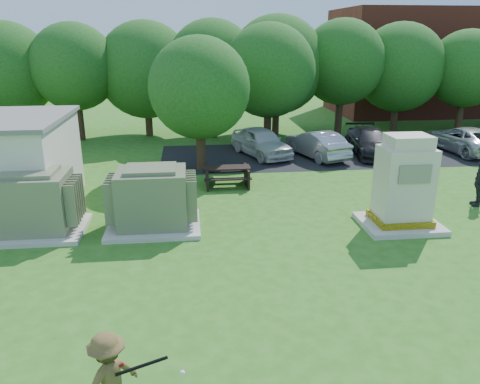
{
  "coord_description": "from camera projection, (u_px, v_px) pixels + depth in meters",
  "views": [
    {
      "loc": [
        -1.57,
        -9.99,
        6.03
      ],
      "look_at": [
        0.0,
        4.0,
        1.3
      ],
      "focal_mm": 35.0,
      "sensor_mm": 36.0,
      "label": 1
    }
  ],
  "objects": [
    {
      "name": "ground",
      "position": [
        258.0,
        293.0,
        11.5
      ],
      "size": [
        120.0,
        120.0,
        0.0
      ],
      "primitive_type": "plane",
      "color": "#2D6619",
      "rests_on": "ground"
    },
    {
      "name": "brick_building",
      "position": [
        430.0,
        62.0,
        37.56
      ],
      "size": [
        15.0,
        8.0,
        8.0
      ],
      "primitive_type": "cube",
      "color": "maroon",
      "rests_on": "ground"
    },
    {
      "name": "parking_strip",
      "position": [
        350.0,
        154.0,
        24.96
      ],
      "size": [
        20.0,
        6.0,
        0.01
      ],
      "primitive_type": "cube",
      "color": "#232326",
      "rests_on": "ground"
    },
    {
      "name": "transformer_left",
      "position": [
        34.0,
        204.0,
        14.75
      ],
      "size": [
        3.0,
        2.4,
        2.07
      ],
      "color": "beige",
      "rests_on": "ground"
    },
    {
      "name": "transformer_right",
      "position": [
        152.0,
        200.0,
        15.14
      ],
      "size": [
        3.0,
        2.4,
        2.07
      ],
      "color": "beige",
      "rests_on": "ground"
    },
    {
      "name": "generator_cabinet",
      "position": [
        403.0,
        188.0,
        15.12
      ],
      "size": [
        2.53,
        2.07,
        3.08
      ],
      "color": "beige",
      "rests_on": "ground"
    },
    {
      "name": "picnic_table",
      "position": [
        227.0,
        174.0,
        19.55
      ],
      "size": [
        1.94,
        1.45,
        0.83
      ],
      "color": "black",
      "rests_on": "ground"
    },
    {
      "name": "batter",
      "position": [
        109.0,
        379.0,
        7.47
      ],
      "size": [
        1.2,
        1.15,
        1.64
      ],
      "primitive_type": "imported",
      "rotation": [
        0.0,
        0.0,
        3.84
      ],
      "color": "brown",
      "rests_on": "ground"
    },
    {
      "name": "person_by_generator",
      "position": [
        393.0,
        191.0,
        16.09
      ],
      "size": [
        0.83,
        0.76,
        1.89
      ],
      "primitive_type": "imported",
      "rotation": [
        0.0,
        0.0,
        2.57
      ],
      "color": "black",
      "rests_on": "ground"
    },
    {
      "name": "person_walking_right",
      "position": [
        480.0,
        183.0,
        17.18
      ],
      "size": [
        0.72,
        1.1,
        1.74
      ],
      "primitive_type": "imported",
      "rotation": [
        0.0,
        0.0,
        4.4
      ],
      "color": "#26272B",
      "rests_on": "ground"
    },
    {
      "name": "car_white",
      "position": [
        261.0,
        142.0,
        24.44
      ],
      "size": [
        3.13,
        4.7,
        1.49
      ],
      "primitive_type": "imported",
      "rotation": [
        0.0,
        0.0,
        0.34
      ],
      "color": "silver",
      "rests_on": "ground"
    },
    {
      "name": "car_silver_a",
      "position": [
        317.0,
        144.0,
        24.1
      ],
      "size": [
        2.71,
        4.46,
        1.39
      ],
      "primitive_type": "imported",
      "rotation": [
        0.0,
        0.0,
        3.46
      ],
      "color": "#A0A0A4",
      "rests_on": "ground"
    },
    {
      "name": "car_dark",
      "position": [
        370.0,
        142.0,
        24.64
      ],
      "size": [
        2.34,
        4.84,
        1.36
      ],
      "primitive_type": "imported",
      "rotation": [
        0.0,
        0.0,
        -0.09
      ],
      "color": "black",
      "rests_on": "ground"
    },
    {
      "name": "car_silver_b",
      "position": [
        464.0,
        139.0,
        25.28
      ],
      "size": [
        2.67,
        5.09,
        1.37
      ],
      "primitive_type": "imported",
      "rotation": [
        0.0,
        0.0,
        3.23
      ],
      "color": "silver",
      "rests_on": "ground"
    },
    {
      "name": "batting_equipment",
      "position": [
        144.0,
        367.0,
        7.39
      ],
      "size": [
        1.19,
        0.38,
        0.23
      ],
      "color": "black",
      "rests_on": "ground"
    },
    {
      "name": "tree_row",
      "position": [
        242.0,
        68.0,
        27.79
      ],
      "size": [
        41.3,
        13.3,
        7.3
      ],
      "color": "#47301E",
      "rests_on": "ground"
    }
  ]
}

